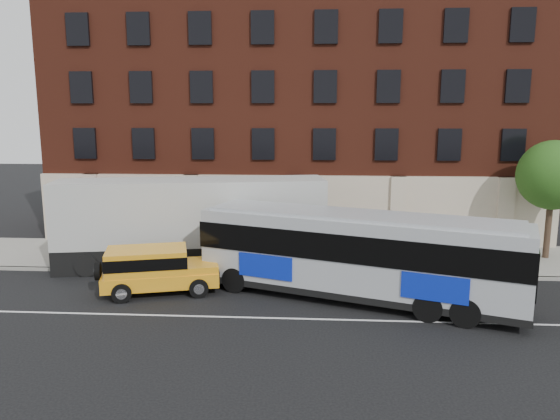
# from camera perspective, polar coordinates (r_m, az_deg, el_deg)

# --- Properties ---
(ground) EXTENTS (120.00, 120.00, 0.00)m
(ground) POSITION_cam_1_polar(r_m,az_deg,el_deg) (20.19, 0.07, -12.08)
(ground) COLOR black
(ground) RESTS_ON ground
(sidewalk) EXTENTS (60.00, 6.00, 0.15)m
(sidewalk) POSITION_cam_1_polar(r_m,az_deg,el_deg) (28.68, 1.20, -5.06)
(sidewalk) COLOR #99958B
(sidewalk) RESTS_ON ground
(kerb) EXTENTS (60.00, 0.25, 0.15)m
(kerb) POSITION_cam_1_polar(r_m,az_deg,el_deg) (25.81, 0.91, -6.83)
(kerb) COLOR #99958B
(kerb) RESTS_ON ground
(lane_line) EXTENTS (60.00, 0.12, 0.01)m
(lane_line) POSITION_cam_1_polar(r_m,az_deg,el_deg) (20.65, 0.16, -11.54)
(lane_line) COLOR silver
(lane_line) RESTS_ON ground
(building) EXTENTS (30.00, 12.10, 15.00)m
(building) POSITION_cam_1_polar(r_m,az_deg,el_deg) (35.56, 1.80, 10.18)
(building) COLOR #582214
(building) RESTS_ON sidewalk
(sign_pole) EXTENTS (0.30, 0.20, 2.50)m
(sign_pole) POSITION_cam_1_polar(r_m,az_deg,el_deg) (27.32, -17.20, -3.34)
(sign_pole) COLOR slate
(sign_pole) RESTS_ON ground
(street_tree) EXTENTS (3.60, 3.60, 6.20)m
(street_tree) POSITION_cam_1_polar(r_m,az_deg,el_deg) (30.89, 27.30, 3.08)
(street_tree) COLOR #38261C
(street_tree) RESTS_ON sidewalk
(city_bus) EXTENTS (13.57, 7.30, 3.67)m
(city_bus) POSITION_cam_1_polar(r_m,az_deg,el_deg) (22.24, 8.32, -4.55)
(city_bus) COLOR #A3A7AC
(city_bus) RESTS_ON ground
(yellow_suv) EXTENTS (5.33, 3.24, 1.98)m
(yellow_suv) POSITION_cam_1_polar(r_m,az_deg,el_deg) (23.69, -13.29, -6.02)
(yellow_suv) COLOR #FEA61C
(yellow_suv) RESTS_ON ground
(shipping_container) EXTENTS (13.59, 4.98, 4.44)m
(shipping_container) POSITION_cam_1_polar(r_m,az_deg,el_deg) (27.22, -9.38, -1.45)
(shipping_container) COLOR black
(shipping_container) RESTS_ON ground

